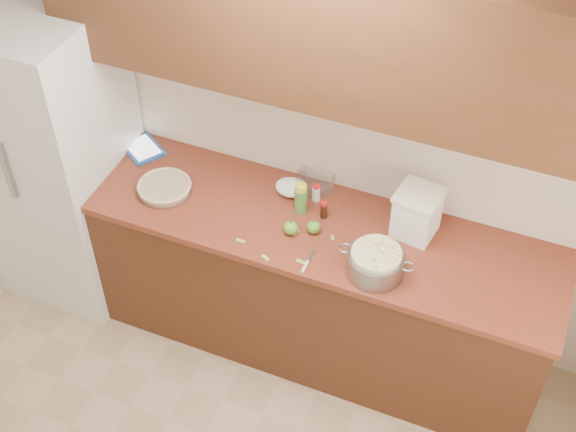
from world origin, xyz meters
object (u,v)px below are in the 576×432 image
at_px(colander, 375,263).
at_px(flour_canister, 417,213).
at_px(pie, 164,187).
at_px(tablet, 143,149).

bearing_deg(colander, flour_canister, 73.36).
relative_size(pie, tablet, 1.01).
xyz_separation_m(colander, flour_canister, (0.10, 0.33, 0.06)).
bearing_deg(flour_canister, tablet, 178.46).
bearing_deg(pie, flour_canister, 9.12).
distance_m(pie, flour_canister, 1.30).
relative_size(colander, tablet, 1.25).
xyz_separation_m(colander, tablet, (-1.46, 0.37, -0.06)).
bearing_deg(tablet, colander, 18.26).
distance_m(pie, tablet, 0.37).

